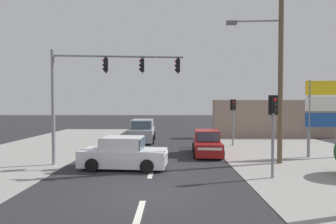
% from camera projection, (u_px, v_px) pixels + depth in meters
% --- Properties ---
extents(ground_plane, '(140.00, 140.00, 0.00)m').
position_uv_depth(ground_plane, '(145.00, 193.00, 9.37)').
color(ground_plane, '#28282B').
extents(lane_dash_near, '(0.20, 2.40, 0.01)m').
position_uv_depth(lane_dash_near, '(138.00, 216.00, 7.37)').
color(lane_dash_near, silver).
rests_on(lane_dash_near, ground).
extents(lane_dash_mid, '(0.20, 2.40, 0.01)m').
position_uv_depth(lane_dash_mid, '(152.00, 171.00, 12.37)').
color(lane_dash_mid, silver).
rests_on(lane_dash_mid, ground).
extents(lane_dash_far, '(0.20, 2.40, 0.01)m').
position_uv_depth(lane_dash_far, '(157.00, 152.00, 17.37)').
color(lane_dash_far, silver).
rests_on(lane_dash_far, ground).
extents(utility_pole_midground_right, '(3.78, 0.41, 10.57)m').
position_uv_depth(utility_pole_midground_right, '(278.00, 58.00, 13.91)').
color(utility_pole_midground_right, brown).
rests_on(utility_pole_midground_right, ground).
extents(traffic_signal_mast, '(6.87, 0.90, 6.00)m').
position_uv_depth(traffic_signal_mast, '(100.00, 82.00, 13.74)').
color(traffic_signal_mast, slate).
rests_on(traffic_signal_mast, ground).
extents(pedestal_signal_right_kerb, '(0.44, 0.31, 3.56)m').
position_uv_depth(pedestal_signal_right_kerb, '(273.00, 122.00, 11.12)').
color(pedestal_signal_right_kerb, slate).
rests_on(pedestal_signal_right_kerb, ground).
extents(pedestal_signal_far_median, '(0.44, 0.29, 3.56)m').
position_uv_depth(pedestal_signal_far_median, '(233.00, 114.00, 19.99)').
color(pedestal_signal_far_median, slate).
rests_on(pedestal_signal_far_median, ground).
extents(shopping_plaza_sign, '(2.10, 0.16, 4.60)m').
position_uv_depth(shopping_plaza_sign, '(323.00, 108.00, 15.55)').
color(shopping_plaza_sign, slate).
rests_on(shopping_plaza_sign, ground).
extents(shopfront_wall_far, '(12.00, 1.00, 3.60)m').
position_uv_depth(shopfront_wall_far, '(276.00, 119.00, 25.18)').
color(shopfront_wall_far, gray).
rests_on(shopfront_wall_far, ground).
extents(sedan_oncoming_near, '(4.35, 2.14, 1.56)m').
position_uv_depth(sedan_oncoming_near, '(124.00, 154.00, 12.98)').
color(sedan_oncoming_near, silver).
rests_on(sedan_oncoming_near, ground).
extents(suv_kerbside_parked, '(2.15, 4.58, 1.90)m').
position_uv_depth(suv_kerbside_parked, '(143.00, 131.00, 22.37)').
color(suv_kerbside_parked, '#A3A8AD').
rests_on(suv_kerbside_parked, ground).
extents(hatchback_crossing_left, '(1.93, 3.71, 1.53)m').
position_uv_depth(hatchback_crossing_left, '(207.00, 144.00, 16.51)').
color(hatchback_crossing_left, maroon).
rests_on(hatchback_crossing_left, ground).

